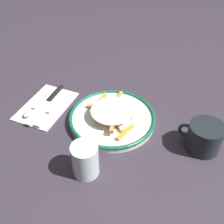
# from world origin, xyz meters

# --- Properties ---
(ground_plane) EXTENTS (2.60, 2.60, 0.00)m
(ground_plane) POSITION_xyz_m (0.00, 0.00, 0.00)
(ground_plane) COLOR #322B36
(plate) EXTENTS (0.27, 0.27, 0.02)m
(plate) POSITION_xyz_m (0.00, 0.00, 0.01)
(plate) COLOR white
(plate) RESTS_ON ground_plane
(fries_heap) EXTENTS (0.17, 0.20, 0.03)m
(fries_heap) POSITION_xyz_m (0.00, -0.00, 0.04)
(fries_heap) COLOR gold
(fries_heap) RESTS_ON plate
(napkin) EXTENTS (0.14, 0.21, 0.01)m
(napkin) POSITION_xyz_m (0.23, 0.03, 0.00)
(napkin) COLOR white
(napkin) RESTS_ON ground_plane
(fork) EXTENTS (0.03, 0.18, 0.01)m
(fork) POSITION_xyz_m (0.20, 0.04, 0.01)
(fork) COLOR silver
(fork) RESTS_ON napkin
(knife) EXTENTS (0.03, 0.21, 0.01)m
(knife) POSITION_xyz_m (0.23, 0.01, 0.01)
(knife) COLOR black
(knife) RESTS_ON napkin
(spoon) EXTENTS (0.03, 0.15, 0.01)m
(spoon) POSITION_xyz_m (0.25, 0.07, 0.01)
(spoon) COLOR silver
(spoon) RESTS_ON napkin
(water_glass) EXTENTS (0.07, 0.07, 0.09)m
(water_glass) POSITION_xyz_m (-0.02, 0.20, 0.05)
(water_glass) COLOR silver
(water_glass) RESTS_ON ground_plane
(coffee_mug) EXTENTS (0.12, 0.09, 0.08)m
(coffee_mug) POSITION_xyz_m (-0.27, -0.01, 0.04)
(coffee_mug) COLOR #1E2428
(coffee_mug) RESTS_ON ground_plane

